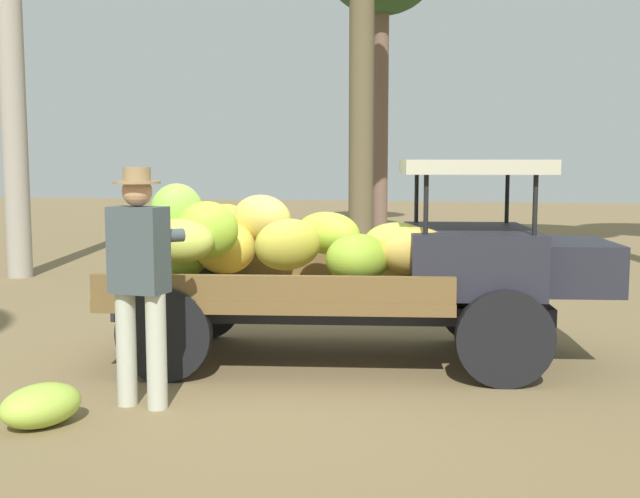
{
  "coord_description": "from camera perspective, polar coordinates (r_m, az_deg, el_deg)",
  "views": [
    {
      "loc": [
        1.77,
        -6.71,
        1.82
      ],
      "look_at": [
        0.35,
        0.19,
        1.03
      ],
      "focal_mm": 43.58,
      "sensor_mm": 36.0,
      "label": 1
    }
  ],
  "objects": [
    {
      "name": "ground_plane",
      "position": [
        7.17,
        -3.04,
        -8.31
      ],
      "size": [
        60.0,
        60.0,
        0.0
      ],
      "primitive_type": "plane",
      "color": "olive"
    },
    {
      "name": "farmer",
      "position": [
        5.86,
        -13.1,
        -1.65
      ],
      "size": [
        0.52,
        0.48,
        1.78
      ],
      "rotation": [
        0.0,
        0.0,
        1.43
      ],
      "color": "#B7BAA6",
      "rests_on": "ground"
    },
    {
      "name": "truck",
      "position": [
        7.08,
        2.43,
        -0.83
      ],
      "size": [
        4.6,
        2.25,
        1.84
      ],
      "rotation": [
        0.0,
        0.0,
        0.14
      ],
      "color": "#22222C",
      "rests_on": "ground"
    },
    {
      "name": "loose_banana_bunch",
      "position": [
        5.79,
        -19.81,
        -10.76
      ],
      "size": [
        0.64,
        0.7,
        0.3
      ],
      "primitive_type": "ellipsoid",
      "rotation": [
        0.0,
        -0.01,
        1.02
      ],
      "color": "#A7C944",
      "rests_on": "ground"
    }
  ]
}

